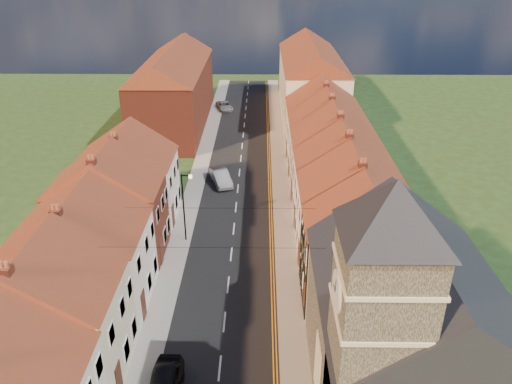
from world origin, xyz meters
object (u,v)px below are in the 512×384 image
(church, at_px, (405,322))
(lamppost, at_px, (184,203))
(car_mid, at_px, (221,177))
(car_distant, at_px, (224,106))

(church, bearing_deg, lamppost, 128.30)
(lamppost, xyz_separation_m, car_mid, (2.00, 11.22, -2.81))
(church, bearing_deg, car_mid, 111.84)
(church, distance_m, lamppost, 21.38)
(church, xyz_separation_m, car_distant, (-12.56, 53.79, -5.29))
(church, relative_size, car_mid, 3.44)
(lamppost, bearing_deg, church, -51.70)
(car_mid, bearing_deg, lamppost, -118.89)
(car_distant, bearing_deg, church, -94.31)
(lamppost, bearing_deg, car_mid, 79.92)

